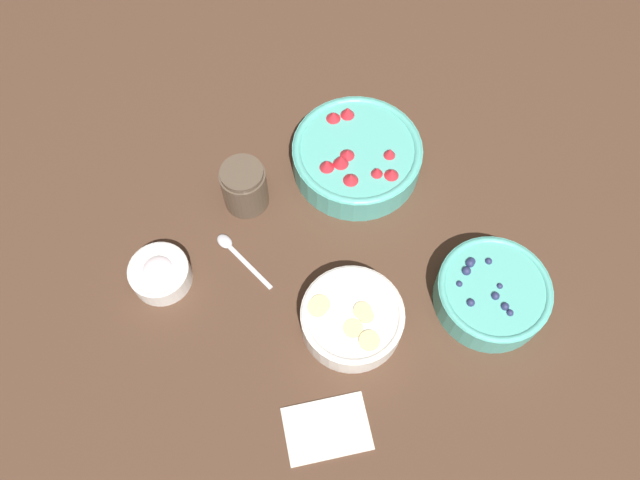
{
  "coord_description": "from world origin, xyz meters",
  "views": [
    {
      "loc": [
        0.16,
        0.37,
        0.99
      ],
      "look_at": [
        -0.07,
        -0.04,
        0.04
      ],
      "focal_mm": 35.0,
      "sensor_mm": 36.0,
      "label": 1
    }
  ],
  "objects_px": {
    "bowl_blueberries": "(492,293)",
    "jar_chocolate": "(245,188)",
    "bowl_cream": "(160,273)",
    "bowl_bananas": "(352,318)",
    "bowl_strawberries": "(357,155)"
  },
  "relations": [
    {
      "from": "jar_chocolate",
      "to": "bowl_cream",
      "type": "bearing_deg",
      "value": 19.45
    },
    {
      "from": "bowl_cream",
      "to": "jar_chocolate",
      "type": "distance_m",
      "value": 0.21
    },
    {
      "from": "bowl_blueberries",
      "to": "bowl_bananas",
      "type": "height_order",
      "value": "bowl_blueberries"
    },
    {
      "from": "bowl_bananas",
      "to": "jar_chocolate",
      "type": "relative_size",
      "value": 1.74
    },
    {
      "from": "bowl_bananas",
      "to": "bowl_strawberries",
      "type": "bearing_deg",
      "value": -122.26
    },
    {
      "from": "bowl_blueberries",
      "to": "jar_chocolate",
      "type": "bearing_deg",
      "value": -54.52
    },
    {
      "from": "bowl_strawberries",
      "to": "bowl_bananas",
      "type": "xyz_separation_m",
      "value": [
        0.17,
        0.26,
        -0.01
      ]
    },
    {
      "from": "bowl_cream",
      "to": "jar_chocolate",
      "type": "bearing_deg",
      "value": -160.55
    },
    {
      "from": "bowl_blueberries",
      "to": "jar_chocolate",
      "type": "height_order",
      "value": "jar_chocolate"
    },
    {
      "from": "bowl_strawberries",
      "to": "bowl_bananas",
      "type": "relative_size",
      "value": 1.41
    },
    {
      "from": "bowl_blueberries",
      "to": "bowl_cream",
      "type": "relative_size",
      "value": 1.83
    },
    {
      "from": "bowl_strawberries",
      "to": "bowl_bananas",
      "type": "bearing_deg",
      "value": 57.74
    },
    {
      "from": "bowl_strawberries",
      "to": "bowl_blueberries",
      "type": "distance_m",
      "value": 0.34
    },
    {
      "from": "bowl_blueberries",
      "to": "bowl_cream",
      "type": "bearing_deg",
      "value": -33.45
    },
    {
      "from": "bowl_strawberries",
      "to": "bowl_bananas",
      "type": "height_order",
      "value": "bowl_strawberries"
    }
  ]
}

